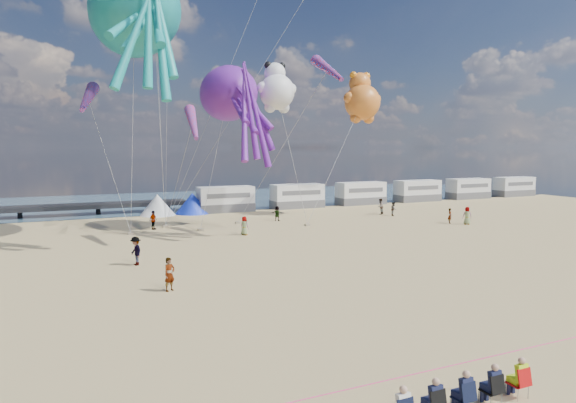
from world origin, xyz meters
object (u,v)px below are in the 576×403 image
object	(u,v)px
windsock_left	(88,98)
beachgoer_4	(277,213)
beachgoer_2	(136,251)
kite_teddy_orange	(362,102)
windsock_right	(193,123)
beachgoer_1	(380,207)
sandbag_b	(201,230)
spectator_row	(463,391)
kite_octopus_purple	(228,94)
beachgoer_7	(394,209)
beachgoer_0	(467,216)
motorhome_1	(297,196)
motorhome_2	(361,193)
motorhome_0	(226,199)
beachgoer_6	(244,226)
beachgoer_5	(450,216)
sandbag_e	(165,226)
kite_panda	(277,92)
beachgoer_3	(153,220)
motorhome_3	(417,191)
tent_blue	(192,203)
motorhome_4	(468,189)
tent_white	(157,205)
sandbag_c	(307,225)
kite_octopus_teal	(135,11)
standing_person	(169,274)
sandbag_d	(238,223)
windsock_mid	(328,69)

from	to	relation	value
windsock_left	beachgoer_4	bearing A→B (deg)	19.91
beachgoer_2	kite_teddy_orange	size ratio (longest dim) A/B	0.28
windsock_left	windsock_right	xyz separation A→B (m)	(7.17, -6.27, -2.18)
beachgoer_1	sandbag_b	size ratio (longest dim) A/B	3.63
spectator_row	kite_octopus_purple	bearing A→B (deg)	82.35
beachgoer_7	kite_octopus_purple	world-z (taller)	kite_octopus_purple
beachgoer_7	beachgoer_0	bearing A→B (deg)	-120.48
motorhome_1	motorhome_2	distance (m)	9.50
motorhome_0	beachgoer_6	size ratio (longest dim) A/B	4.01
beachgoer_5	sandbag_b	xyz separation A→B (m)	(-24.11, 5.92, -0.66)
beachgoer_2	beachgoer_5	bearing A→B (deg)	88.38
sandbag_e	kite_panda	bearing A→B (deg)	-23.06
motorhome_1	beachgoer_3	world-z (taller)	motorhome_1
motorhome_3	sandbag_b	xyz separation A→B (m)	(-34.98, -12.65, -1.39)
motorhome_0	windsock_left	world-z (taller)	windsock_left
motorhome_1	tent_blue	distance (m)	13.50
motorhome_2	sandbag_e	distance (m)	29.47
motorhome_0	motorhome_4	world-z (taller)	same
tent_white	beachgoer_5	size ratio (longest dim) A/B	2.61
sandbag_c	kite_octopus_teal	world-z (taller)	kite_octopus_teal
beachgoer_1	sandbag_c	distance (m)	12.34
windsock_left	standing_person	bearing A→B (deg)	-70.93
spectator_row	beachgoer_2	xyz separation A→B (m)	(-5.72, 23.18, 0.29)
beachgoer_6	sandbag_e	bearing A→B (deg)	2.62
kite_octopus_purple	tent_blue	bearing A→B (deg)	71.00
kite_octopus_teal	beachgoer_3	bearing A→B (deg)	83.42
beachgoer_1	standing_person	bearing A→B (deg)	5.19
motorhome_4	windsock_left	size ratio (longest dim) A/B	0.93
beachgoer_3	kite_teddy_orange	size ratio (longest dim) A/B	0.26
spectator_row	beachgoer_5	world-z (taller)	beachgoer_5
motorhome_0	spectator_row	world-z (taller)	motorhome_0
motorhome_3	standing_person	distance (m)	52.21
beachgoer_3	beachgoer_0	bearing A→B (deg)	-64.43
motorhome_2	beachgoer_1	world-z (taller)	motorhome_2
motorhome_0	motorhome_1	world-z (taller)	same
beachgoer_2	tent_blue	bearing A→B (deg)	145.76
tent_blue	beachgoer_2	world-z (taller)	tent_blue
sandbag_d	windsock_right	xyz separation A→B (m)	(-6.63, -8.69, 9.39)
beachgoer_2	sandbag_c	xyz separation A→B (m)	(17.72, 10.30, -0.83)
motorhome_0	sandbag_b	bearing A→B (deg)	-117.12
motorhome_4	sandbag_e	bearing A→B (deg)	-168.99
standing_person	beachgoer_1	world-z (taller)	beachgoer_1
motorhome_1	windsock_mid	size ratio (longest dim) A/B	1.23
windsock_right	beachgoer_5	bearing A→B (deg)	8.36
tent_blue	beachgoer_0	world-z (taller)	tent_blue
beachgoer_3	sandbag_b	world-z (taller)	beachgoer_3
kite_teddy_orange	motorhome_3	bearing A→B (deg)	34.91
motorhome_4	sandbag_e	distance (m)	47.88
beachgoer_2	sandbag_b	size ratio (longest dim) A/B	3.75
standing_person	sandbag_b	size ratio (longest dim) A/B	3.63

